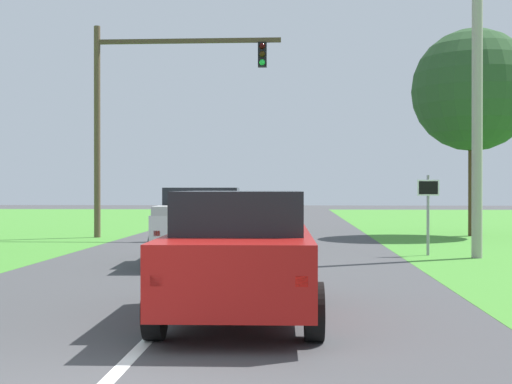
{
  "coord_description": "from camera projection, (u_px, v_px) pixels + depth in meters",
  "views": [
    {
      "loc": [
        1.81,
        -5.65,
        1.86
      ],
      "look_at": [
        0.47,
        17.83,
        1.73
      ],
      "focal_mm": 49.81,
      "sensor_mm": 36.0,
      "label": 1
    }
  ],
  "objects": [
    {
      "name": "ground_plane",
      "position": [
        221.0,
        265.0,
        17.12
      ],
      "size": [
        120.0,
        120.0,
        0.0
      ],
      "primitive_type": "plane",
      "color": "#424244"
    },
    {
      "name": "red_suv_near",
      "position": [
        241.0,
        251.0,
        10.16
      ],
      "size": [
        2.25,
        4.76,
        1.81
      ],
      "color": "#9E1411",
      "rests_on": "ground_plane"
    },
    {
      "name": "pickup_truck_lead",
      "position": [
        203.0,
        224.0,
        17.76
      ],
      "size": [
        2.44,
        4.95,
        1.87
      ],
      "color": "silver",
      "rests_on": "ground_plane"
    },
    {
      "name": "traffic_light",
      "position": [
        143.0,
        99.0,
        26.63
      ],
      "size": [
        7.05,
        0.4,
        7.97
      ],
      "color": "brown",
      "rests_on": "ground_plane"
    },
    {
      "name": "keep_moving_sign",
      "position": [
        428.0,
        204.0,
        19.58
      ],
      "size": [
        0.6,
        0.09,
        2.22
      ],
      "color": "gray",
      "rests_on": "ground_plane"
    },
    {
      "name": "oak_tree_right",
      "position": [
        473.0,
        90.0,
        27.57
      ],
      "size": [
        4.75,
        4.75,
        8.05
      ],
      "color": "#4C351E",
      "rests_on": "ground_plane"
    },
    {
      "name": "utility_pole_right",
      "position": [
        477.0,
        64.0,
        18.81
      ],
      "size": [
        0.28,
        0.28,
        10.32
      ],
      "primitive_type": "cylinder",
      "color": "#9E998E",
      "rests_on": "ground_plane"
    }
  ]
}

